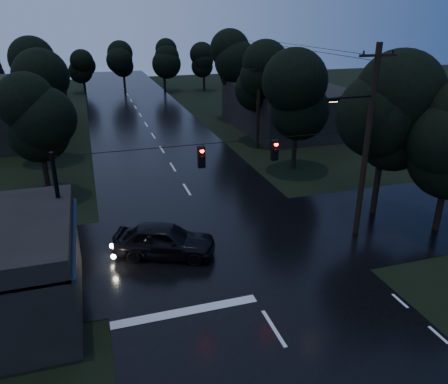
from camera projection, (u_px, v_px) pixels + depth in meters
main_road at (162, 150)px, 38.85m from camera, size 12.00×120.00×0.02m
cross_street at (221, 244)px, 22.94m from camera, size 60.00×9.00×0.02m
building_far_right at (288, 107)px, 45.41m from camera, size 10.00×14.00×4.40m
building_far_left at (2, 110)px, 42.88m from camera, size 10.00×16.00×5.00m
utility_pole_main at (366, 141)px, 22.11m from camera, size 3.50×0.30×10.00m
utility_pole_far at (258, 105)px, 37.90m from camera, size 2.00×0.30×7.50m
anchor_pole_left at (61, 219)px, 18.85m from camera, size 0.18×0.18×6.00m
span_signals at (238, 153)px, 20.22m from camera, size 15.00×0.37×1.12m
tree_corner_near at (386, 115)px, 24.32m from camera, size 4.48×4.48×9.44m
tree_left_a at (37, 117)px, 27.31m from camera, size 3.92×3.92×8.26m
tree_left_b at (36, 91)px, 34.08m from camera, size 4.20×4.20×8.85m
tree_left_c at (37, 72)px, 42.61m from camera, size 4.48×4.48×9.44m
tree_right_a at (298, 96)px, 32.14m from camera, size 4.20×4.20×8.85m
tree_right_b at (264, 77)px, 39.23m from camera, size 4.48×4.48×9.44m
tree_right_c at (235, 61)px, 48.09m from camera, size 4.76×4.76×10.03m
car at (165, 240)px, 21.57m from camera, size 5.38×3.75×1.70m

